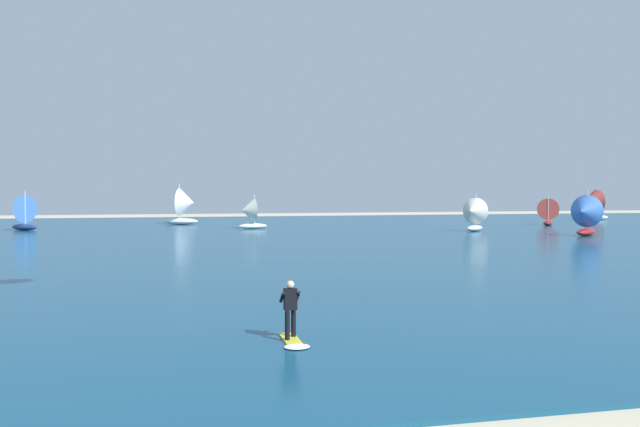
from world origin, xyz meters
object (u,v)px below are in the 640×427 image
(sailboat_far_left, at_px, (584,215))
(sailboat_far_right, at_px, (548,211))
(sailboat_outermost, at_px, (21,212))
(kitesurfer, at_px, (292,320))
(sailboat_leading, at_px, (186,206))
(sailboat_trailing, at_px, (249,213))
(sailboat_center_horizon, at_px, (592,205))
(sailboat_near_shore, at_px, (473,214))

(sailboat_far_left, bearing_deg, sailboat_far_right, 67.25)
(sailboat_outermost, bearing_deg, kitesurfer, -70.13)
(sailboat_leading, distance_m, sailboat_outermost, 18.48)
(sailboat_far_right, bearing_deg, sailboat_outermost, 176.61)
(kitesurfer, height_order, sailboat_far_right, sailboat_far_right)
(sailboat_far_right, xyz_separation_m, sailboat_far_left, (-7.00, -16.69, 0.27))
(sailboat_far_left, relative_size, sailboat_outermost, 1.02)
(kitesurfer, relative_size, sailboat_outermost, 0.47)
(kitesurfer, xyz_separation_m, sailboat_trailing, (4.17, 50.82, 1.12))
(sailboat_far_right, xyz_separation_m, sailboat_trailing, (-35.99, 0.47, 0.06))
(sailboat_trailing, xyz_separation_m, sailboat_outermost, (-23.64, 3.06, 0.18))
(sailboat_center_horizon, bearing_deg, sailboat_near_shore, -145.92)
(sailboat_outermost, bearing_deg, sailboat_far_left, -21.01)
(sailboat_trailing, bearing_deg, sailboat_far_left, -30.62)
(sailboat_far_right, bearing_deg, sailboat_trailing, 179.25)
(kitesurfer, height_order, sailboat_center_horizon, sailboat_center_horizon)
(kitesurfer, height_order, sailboat_near_shore, sailboat_near_shore)
(sailboat_center_horizon, xyz_separation_m, sailboat_near_shore, (-27.24, -18.43, -0.43))
(sailboat_trailing, xyz_separation_m, sailboat_center_horizon, (49.18, 9.40, 0.48))
(sailboat_far_left, bearing_deg, sailboat_leading, 142.40)
(kitesurfer, height_order, sailboat_outermost, sailboat_outermost)
(kitesurfer, bearing_deg, sailboat_far_right, 51.43)
(sailboat_trailing, distance_m, sailboat_leading, 12.24)
(sailboat_leading, relative_size, sailboat_outermost, 1.20)
(sailboat_far_right, relative_size, sailboat_far_left, 0.86)
(kitesurfer, bearing_deg, sailboat_trailing, 85.31)
(kitesurfer, distance_m, sailboat_leading, 61.17)
(sailboat_far_right, xyz_separation_m, sailboat_near_shore, (-14.05, -8.56, 0.11))
(sailboat_trailing, xyz_separation_m, sailboat_near_shore, (21.94, -9.03, 0.05))
(sailboat_far_right, distance_m, sailboat_outermost, 59.73)
(sailboat_center_horizon, relative_size, sailboat_leading, 0.96)
(sailboat_far_right, height_order, sailboat_leading, sailboat_leading)
(sailboat_far_right, relative_size, sailboat_outermost, 0.87)
(sailboat_far_right, bearing_deg, kitesurfer, -128.57)
(sailboat_trailing, relative_size, sailboat_near_shore, 0.97)
(sailboat_center_horizon, relative_size, sailboat_outermost, 1.16)
(sailboat_leading, bearing_deg, sailboat_far_left, -37.60)
(sailboat_leading, bearing_deg, sailboat_far_right, -14.15)
(sailboat_far_right, height_order, sailboat_outermost, sailboat_outermost)
(kitesurfer, xyz_separation_m, sailboat_leading, (-2.47, 61.09, 1.68))
(sailboat_far_right, height_order, sailboat_center_horizon, sailboat_center_horizon)
(sailboat_outermost, bearing_deg, sailboat_near_shore, -14.86)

